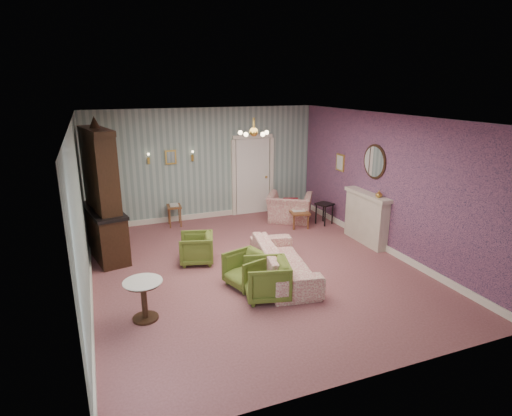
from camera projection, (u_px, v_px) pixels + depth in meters
name	position (u px, v px, depth m)	size (l,w,h in m)	color
floor	(254.00, 268.00, 8.26)	(7.00, 7.00, 0.00)	#8F5358
ceiling	(254.00, 118.00, 7.44)	(7.00, 7.00, 0.00)	white
wall_back	(206.00, 164.00, 10.97)	(6.00, 6.00, 0.00)	gray
wall_front	(366.00, 272.00, 4.73)	(6.00, 6.00, 0.00)	gray
wall_left	(81.00, 214.00, 6.80)	(7.00, 7.00, 0.00)	gray
wall_right	(386.00, 183.00, 8.90)	(7.00, 7.00, 0.00)	gray
wall_right_floral	(385.00, 183.00, 8.89)	(7.00, 7.00, 0.00)	#B75B7C
door	(253.00, 175.00, 11.50)	(1.12, 0.12, 2.16)	white
olive_chair_a	(267.00, 278.00, 7.03)	(0.71, 0.67, 0.74)	#576824
olive_chair_b	(247.00, 268.00, 7.46)	(0.66, 0.61, 0.67)	#576824
olive_chair_c	(196.00, 247.00, 8.44)	(0.65, 0.61, 0.66)	#576824
sofa_chintz	(284.00, 256.00, 7.79)	(2.16, 0.63, 0.85)	#A2414C
wingback_chair	(290.00, 203.00, 10.95)	(1.11, 0.72, 0.97)	#A2414C
dresser	(101.00, 191.00, 8.46)	(0.59, 1.69, 2.82)	black
fireplace	(366.00, 218.00, 9.45)	(0.30, 1.40, 1.16)	beige
mantel_vase	(379.00, 194.00, 8.90)	(0.15, 0.15, 0.15)	gold
oval_mirror	(374.00, 162.00, 9.13)	(0.04, 0.76, 0.84)	white
framed_print	(340.00, 163.00, 10.41)	(0.04, 0.34, 0.42)	gold
coffee_table	(297.00, 217.00, 10.71)	(0.45, 0.82, 0.42)	brown
side_table_black	(324.00, 214.00, 10.77)	(0.37, 0.37, 0.55)	black
pedestal_table	(144.00, 300.00, 6.39)	(0.59, 0.59, 0.65)	black
nesting_table	(175.00, 215.00, 10.66)	(0.34, 0.44, 0.57)	brown
gilt_mirror_back	(171.00, 157.00, 10.55)	(0.28, 0.06, 0.36)	gold
sconce_left	(149.00, 159.00, 10.34)	(0.16, 0.12, 0.30)	gold
sconce_right	(193.00, 156.00, 10.73)	(0.16, 0.12, 0.30)	gold
chandelier	(254.00, 133.00, 7.51)	(0.56, 0.56, 0.36)	gold
burgundy_cushion	(290.00, 205.00, 10.80)	(0.38, 0.10, 0.38)	maroon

